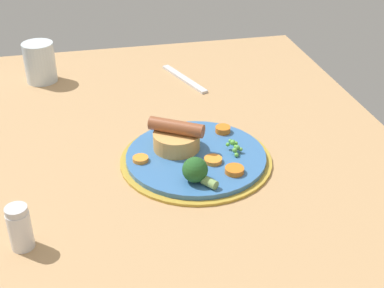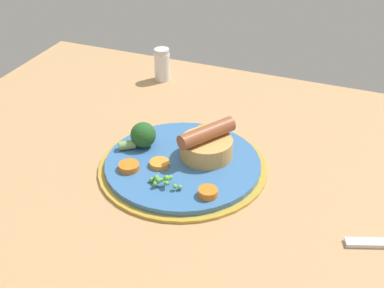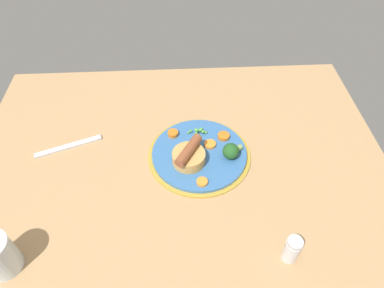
% 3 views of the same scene
% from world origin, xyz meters
% --- Properties ---
extents(dining_table, '(1.10, 0.80, 0.03)m').
position_xyz_m(dining_table, '(0.00, 0.00, 0.01)').
color(dining_table, tan).
rests_on(dining_table, ground).
extents(dinner_plate, '(0.27, 0.27, 0.01)m').
position_xyz_m(dinner_plate, '(0.05, -0.00, 0.04)').
color(dinner_plate, '#B79333').
rests_on(dinner_plate, dining_table).
extents(sausage_pudding, '(0.09, 0.10, 0.06)m').
position_xyz_m(sausage_pudding, '(0.02, -0.03, 0.07)').
color(sausage_pudding, tan).
rests_on(sausage_pudding, dinner_plate).
extents(pea_pile, '(0.06, 0.03, 0.02)m').
position_xyz_m(pea_pile, '(0.06, 0.07, 0.05)').
color(pea_pile, '#64A741').
rests_on(pea_pile, dinner_plate).
extents(broccoli_floret_near, '(0.06, 0.05, 0.04)m').
position_xyz_m(broccoli_floret_near, '(0.13, -0.02, 0.06)').
color(broccoli_floret_near, '#235623').
rests_on(broccoli_floret_near, dinner_plate).
extents(carrot_slice_0, '(0.04, 0.04, 0.01)m').
position_xyz_m(carrot_slice_0, '(0.12, 0.05, 0.05)').
color(carrot_slice_0, orange).
rests_on(carrot_slice_0, dinner_plate).
extents(carrot_slice_1, '(0.03, 0.03, 0.01)m').
position_xyz_m(carrot_slice_1, '(-0.02, 0.07, 0.05)').
color(carrot_slice_1, orange).
rests_on(carrot_slice_1, dinner_plate).
extents(carrot_slice_2, '(0.04, 0.04, 0.01)m').
position_xyz_m(carrot_slice_2, '(0.08, 0.02, 0.05)').
color(carrot_slice_2, orange).
rests_on(carrot_slice_2, dinner_plate).
extents(carrot_slice_3, '(0.03, 0.03, 0.01)m').
position_xyz_m(carrot_slice_3, '(0.05, -0.10, 0.05)').
color(carrot_slice_3, orange).
rests_on(carrot_slice_3, dinner_plate).
extents(fork, '(0.17, 0.08, 0.01)m').
position_xyz_m(fork, '(-0.30, 0.05, 0.03)').
color(fork, silver).
rests_on(fork, dining_table).
extents(drinking_glass, '(0.07, 0.07, 0.09)m').
position_xyz_m(drinking_glass, '(-0.37, -0.28, 0.08)').
color(drinking_glass, silver).
rests_on(drinking_glass, dining_table).
extents(salt_shaker, '(0.03, 0.03, 0.07)m').
position_xyz_m(salt_shaker, '(0.22, -0.29, 0.06)').
color(salt_shaker, silver).
rests_on(salt_shaker, dining_table).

